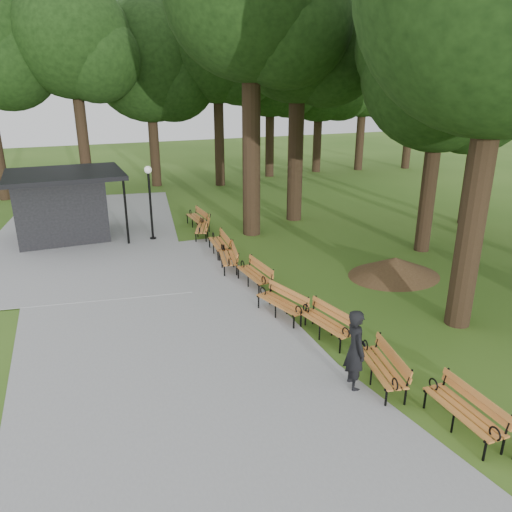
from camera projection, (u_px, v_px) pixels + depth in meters
name	position (u px, v px, depth m)	size (l,w,h in m)	color
ground	(339.00, 360.00, 12.14)	(100.00, 100.00, 0.00)	#39611B
path	(155.00, 336.00, 13.25)	(12.00, 38.00, 0.06)	#99999C
person	(355.00, 350.00, 10.77)	(0.70, 0.46, 1.92)	black
kiosk	(61.00, 206.00, 21.24)	(4.75, 4.13, 2.98)	black
lamp_post	(149.00, 188.00, 20.73)	(0.32, 0.32, 3.26)	black
dirt_mound	(395.00, 267.00, 17.37)	(2.85, 2.85, 0.70)	#47301C
bench_1	(463.00, 411.00, 9.57)	(1.90, 0.64, 0.88)	orange
bench_2	(381.00, 367.00, 11.05)	(1.90, 0.64, 0.88)	orange
bench_3	(326.00, 323.00, 13.08)	(1.90, 0.64, 0.88)	orange
bench_4	(281.00, 303.00, 14.26)	(1.90, 0.64, 0.88)	orange
bench_5	(254.00, 275.00, 16.40)	(1.90, 0.64, 0.88)	orange
bench_6	(228.00, 257.00, 18.02)	(1.90, 0.64, 0.88)	orange
bench_7	(219.00, 244.00, 19.56)	(1.90, 0.64, 0.88)	orange
bench_8	(203.00, 228.00, 21.73)	(1.90, 0.64, 0.88)	orange
bench_9	(197.00, 218.00, 23.26)	(1.90, 0.64, 0.88)	orange
lawn_tree_1	(443.00, 71.00, 17.84)	(5.97, 5.97, 9.99)	black
lawn_tree_4	(299.00, 26.00, 21.77)	(6.81, 6.81, 12.44)	black
lawn_tree_5	(487.00, 60.00, 21.51)	(4.92, 4.92, 10.07)	black
tree_backdrop	(235.00, 57.00, 31.51)	(36.85, 10.27, 16.37)	black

